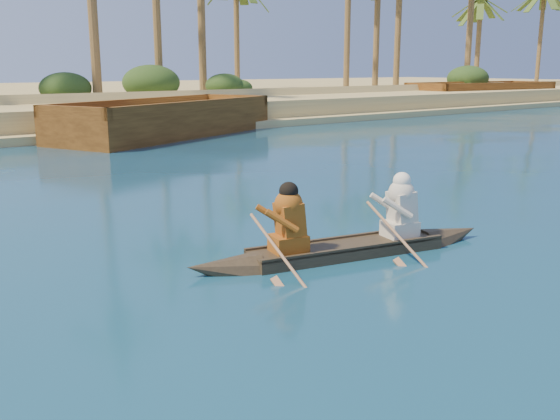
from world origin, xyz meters
TOP-DOWN VIEW (x-y plane):
  - sandy_embankment at (0.00, 46.89)m, footprint 150.00×51.00m
  - shrub_cluster at (0.00, 31.50)m, footprint 100.00×6.00m
  - canoe at (-8.00, 3.49)m, footprint 5.56×1.97m
  - barge_mid at (-1.35, 22.00)m, footprint 12.15×8.03m
  - barge_right at (30.32, 27.00)m, footprint 13.62×5.73m

SIDE VIEW (x-z plane):
  - canoe at x=-8.00m, z-range -0.47..1.06m
  - sandy_embankment at x=0.00m, z-range -0.22..1.28m
  - barge_mid at x=-1.35m, z-range -0.29..1.64m
  - barge_right at x=30.32m, z-range -0.33..1.88m
  - shrub_cluster at x=0.00m, z-range 0.00..2.40m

